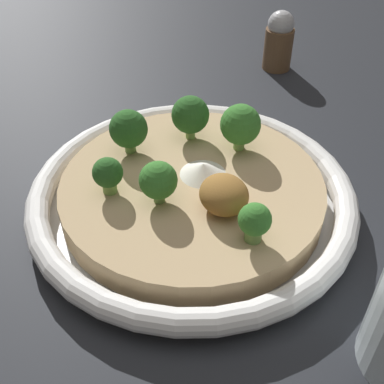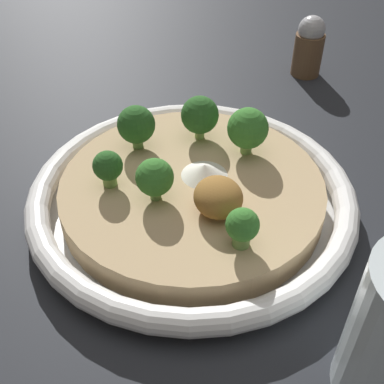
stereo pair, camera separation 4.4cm
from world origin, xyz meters
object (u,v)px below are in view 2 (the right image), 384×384
at_px(risotto_bowl, 192,195).
at_px(broccoli_back, 248,129).
at_px(broccoli_back_right, 242,226).
at_px(broccoli_left, 136,125).
at_px(broccoli_back_left, 200,115).
at_px(broccoli_front, 155,178).
at_px(broccoli_front_left, 108,167).
at_px(pepper_shaker, 309,46).

distance_m(risotto_bowl, broccoli_back, 0.08).
distance_m(broccoli_back_right, broccoli_left, 0.16).
distance_m(risotto_bowl, broccoli_back_left, 0.08).
xyz_separation_m(broccoli_front, broccoli_left, (-0.08, -0.01, 0.00)).
xyz_separation_m(broccoli_front_left, pepper_shaker, (-0.23, 0.28, -0.01)).
height_order(risotto_bowl, broccoli_left, broccoli_left).
bearing_deg(broccoli_back_left, pepper_shaker, 133.65).
height_order(broccoli_front_left, pepper_shaker, pepper_shaker).
relative_size(risotto_bowl, broccoli_back_left, 6.70).
height_order(broccoli_back, pepper_shaker, same).
relative_size(broccoli_back, broccoli_left, 1.07).
bearing_deg(risotto_bowl, broccoli_back, 120.24).
bearing_deg(broccoli_back_left, risotto_bowl, -16.61).
bearing_deg(broccoli_back_left, broccoli_front_left, -57.65).
distance_m(broccoli_back, broccoli_back_left, 0.05).
xyz_separation_m(broccoli_front, broccoli_back_right, (0.07, 0.06, -0.00)).
relative_size(broccoli_back, broccoli_back_right, 1.36).
bearing_deg(broccoli_left, risotto_bowl, 34.26).
distance_m(risotto_bowl, broccoli_front_left, 0.08).
bearing_deg(broccoli_front, broccoli_back_right, 41.20).
height_order(risotto_bowl, broccoli_front, broccoli_front).
distance_m(broccoli_front, broccoli_back_right, 0.09).
height_order(broccoli_back, broccoli_back_right, broccoli_back).
height_order(broccoli_back_left, broccoli_front_left, broccoli_back_left).
distance_m(broccoli_left, broccoli_front_left, 0.06).
bearing_deg(risotto_bowl, broccoli_front, -64.57).
relative_size(broccoli_back, pepper_shaker, 0.59).
distance_m(broccoli_back_left, pepper_shaker, 0.25).
bearing_deg(broccoli_back, broccoli_front, -61.48).
distance_m(risotto_bowl, broccoli_front, 0.05).
height_order(broccoli_back, broccoli_front_left, broccoli_back).
xyz_separation_m(broccoli_back_left, pepper_shaker, (-0.17, 0.18, -0.02)).
bearing_deg(broccoli_left, broccoli_back_left, 94.67).
xyz_separation_m(risotto_bowl, broccoli_back, (-0.03, 0.06, 0.04)).
height_order(broccoli_back, broccoli_back_left, broccoli_back).
bearing_deg(broccoli_front, broccoli_back, 118.52).
height_order(broccoli_front, broccoli_left, broccoli_left).
relative_size(broccoli_back_left, broccoli_front_left, 1.31).
bearing_deg(pepper_shaker, broccoli_back_right, -28.84).
relative_size(risotto_bowl, broccoli_back_right, 8.71).
relative_size(broccoli_front, broccoli_front_left, 1.14).
height_order(broccoli_left, broccoli_front_left, broccoli_left).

